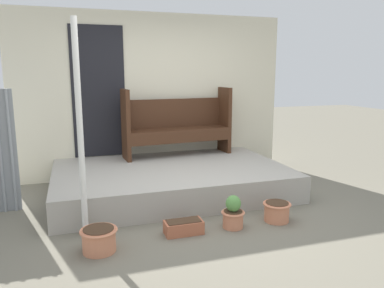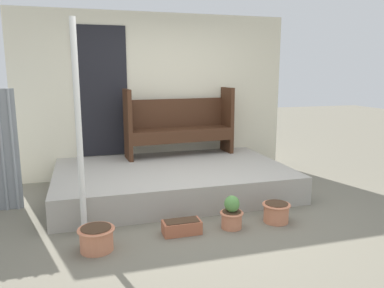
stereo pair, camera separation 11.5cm
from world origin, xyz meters
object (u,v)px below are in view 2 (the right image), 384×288
Objects in this scene: bench at (179,123)px; flower_pot_middle at (232,214)px; flower_pot_left at (96,238)px; flower_pot_right at (276,211)px; planter_box_rect at (182,227)px; support_post at (79,131)px.

flower_pot_middle is at bearing -93.41° from bench.
flower_pot_left reaches higher than flower_pot_right.
flower_pot_middle reaches higher than planter_box_rect.
support_post reaches higher than flower_pot_right.
flower_pot_left is at bearing -176.00° from flower_pot_right.
flower_pot_left is 0.89m from planter_box_rect.
flower_pot_left is 1.11× the size of flower_pot_right.
flower_pot_middle is 0.57m from planter_box_rect.
support_post is at bearing 169.15° from flower_pot_middle.
planter_box_rect is (-0.56, 0.01, -0.09)m from flower_pot_middle.
flower_pot_right is at bearing -7.60° from support_post.
flower_pot_right is (2.10, -0.28, -0.98)m from support_post.
support_post is 5.98× the size of flower_pot_middle.
flower_pot_middle is (1.44, 0.12, 0.03)m from flower_pot_left.
bench is (1.51, 1.84, -0.21)m from support_post.
flower_pot_middle is (1.55, -0.30, -0.94)m from support_post.
bench reaches higher than flower_pot_middle.
bench is 5.42× the size of flower_pot_right.
flower_pot_right is (0.55, 0.02, -0.04)m from flower_pot_middle.
flower_pot_middle is 0.55m from flower_pot_right.
support_post is 1.07m from flower_pot_left.
planter_box_rect is (-1.11, -0.00, -0.05)m from flower_pot_right.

